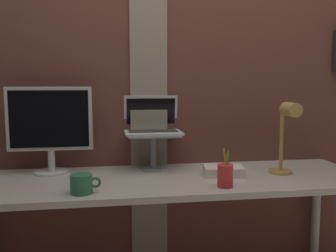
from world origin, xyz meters
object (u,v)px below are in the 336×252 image
(coffee_mug, at_px, (82,184))
(monitor, at_px, (50,123))
(laptop, at_px, (152,123))
(pen_cup, at_px, (225,175))
(desk_lamp, at_px, (287,130))

(coffee_mug, bearing_deg, monitor, 115.13)
(monitor, distance_m, laptop, 0.54)
(pen_cup, relative_size, coffee_mug, 1.36)
(monitor, height_order, coffee_mug, monitor)
(monitor, height_order, laptop, monitor)
(monitor, relative_size, desk_lamp, 1.20)
(coffee_mug, bearing_deg, desk_lamp, 8.61)
(monitor, distance_m, coffee_mug, 0.49)
(pen_cup, xyz_separation_m, coffee_mug, (-0.64, 0.00, -0.01))
(desk_lamp, distance_m, coffee_mug, 1.04)
(laptop, xyz_separation_m, pen_cup, (0.28, -0.45, -0.20))
(desk_lamp, bearing_deg, monitor, 168.71)
(laptop, distance_m, pen_cup, 0.57)
(monitor, xyz_separation_m, laptop, (0.54, 0.06, -0.01))
(pen_cup, bearing_deg, desk_lamp, 22.55)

